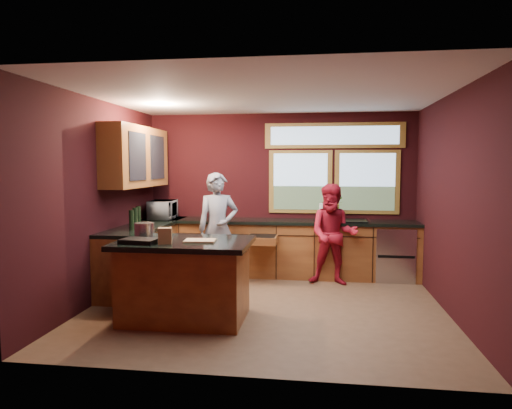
% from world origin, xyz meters
% --- Properties ---
extents(floor, '(4.50, 4.50, 0.00)m').
position_xyz_m(floor, '(0.00, 0.00, 0.00)').
color(floor, brown).
rests_on(floor, ground).
extents(room_shell, '(4.52, 4.02, 2.71)m').
position_xyz_m(room_shell, '(-0.60, 0.32, 1.80)').
color(room_shell, black).
rests_on(room_shell, ground).
extents(back_counter, '(4.50, 0.64, 0.93)m').
position_xyz_m(back_counter, '(0.20, 1.70, 0.46)').
color(back_counter, '#572814').
rests_on(back_counter, floor).
extents(left_counter, '(0.64, 2.30, 0.93)m').
position_xyz_m(left_counter, '(-1.95, 0.85, 0.47)').
color(left_counter, '#572814').
rests_on(left_counter, floor).
extents(island, '(1.55, 1.05, 0.95)m').
position_xyz_m(island, '(-0.90, -0.61, 0.48)').
color(island, '#572814').
rests_on(island, floor).
extents(person_grey, '(0.73, 0.62, 1.71)m').
position_xyz_m(person_grey, '(-0.87, 1.06, 0.86)').
color(person_grey, slate).
rests_on(person_grey, floor).
extents(person_red, '(0.81, 0.66, 1.55)m').
position_xyz_m(person_red, '(0.89, 1.25, 0.77)').
color(person_red, maroon).
rests_on(person_red, floor).
extents(microwave, '(0.42, 0.59, 0.31)m').
position_xyz_m(microwave, '(-1.92, 1.55, 1.09)').
color(microwave, '#999999').
rests_on(microwave, left_counter).
extents(potted_plant, '(0.35, 0.31, 0.39)m').
position_xyz_m(potted_plant, '(0.89, 1.75, 1.13)').
color(potted_plant, '#999999').
rests_on(potted_plant, back_counter).
extents(paper_towel, '(0.12, 0.12, 0.28)m').
position_xyz_m(paper_towel, '(0.73, 1.70, 1.07)').
color(paper_towel, silver).
rests_on(paper_towel, back_counter).
extents(cutting_board, '(0.37, 0.28, 0.02)m').
position_xyz_m(cutting_board, '(-0.70, -0.66, 0.95)').
color(cutting_board, tan).
rests_on(cutting_board, island).
extents(stock_pot, '(0.24, 0.24, 0.18)m').
position_xyz_m(stock_pot, '(-1.45, -0.46, 1.03)').
color(stock_pot, '#A9A9AE').
rests_on(stock_pot, island).
extents(paper_bag, '(0.18, 0.16, 0.18)m').
position_xyz_m(paper_bag, '(-1.05, -0.86, 1.03)').
color(paper_bag, brown).
rests_on(paper_bag, island).
extents(black_tray, '(0.42, 0.31, 0.05)m').
position_xyz_m(black_tray, '(-1.35, -0.86, 0.97)').
color(black_tray, black).
rests_on(black_tray, island).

